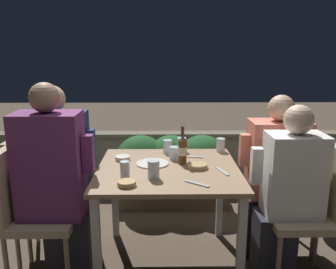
# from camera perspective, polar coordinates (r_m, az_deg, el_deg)

# --- Properties ---
(ground_plane) EXTENTS (16.00, 16.00, 0.00)m
(ground_plane) POSITION_cam_1_polar(r_m,az_deg,el_deg) (2.82, 0.02, -20.00)
(ground_plane) COLOR brown
(parapet_wall) EXTENTS (9.00, 0.18, 0.63)m
(parapet_wall) POSITION_cam_1_polar(r_m,az_deg,el_deg) (4.12, -0.28, -3.89)
(parapet_wall) COLOR gray
(parapet_wall) RESTS_ON ground_plane
(dining_table) EXTENTS (0.98, 0.93, 0.76)m
(dining_table) POSITION_cam_1_polar(r_m,az_deg,el_deg) (2.52, 0.02, -7.36)
(dining_table) COLOR #937556
(dining_table) RESTS_ON ground_plane
(planter_hedge) EXTENTS (1.11, 0.47, 0.73)m
(planter_hedge) POSITION_cam_1_polar(r_m,az_deg,el_deg) (3.58, 0.58, -5.26)
(planter_hedge) COLOR brown
(planter_hedge) RESTS_ON ground_plane
(chair_left_near) EXTENTS (0.45, 0.45, 0.95)m
(chair_left_near) POSITION_cam_1_polar(r_m,az_deg,el_deg) (2.57, -21.69, -10.07)
(chair_left_near) COLOR tan
(chair_left_near) RESTS_ON ground_plane
(person_purple_stripe) EXTENTS (0.49, 0.26, 1.37)m
(person_purple_stripe) POSITION_cam_1_polar(r_m,az_deg,el_deg) (2.47, -17.47, -7.83)
(person_purple_stripe) COLOR #282833
(person_purple_stripe) RESTS_ON ground_plane
(chair_left_far) EXTENTS (0.45, 0.45, 0.95)m
(chair_left_far) POSITION_cam_1_polar(r_m,az_deg,el_deg) (2.84, -20.54, -7.73)
(chair_left_far) COLOR tan
(chair_left_far) RESTS_ON ground_plane
(person_navy_jumper) EXTENTS (0.51, 0.26, 1.32)m
(person_navy_jumper) POSITION_cam_1_polar(r_m,az_deg,el_deg) (2.74, -16.64, -6.18)
(person_navy_jumper) COLOR #282833
(person_navy_jumper) RESTS_ON ground_plane
(chair_right_near) EXTENTS (0.45, 0.45, 0.95)m
(chair_right_near) POSITION_cam_1_polar(r_m,az_deg,el_deg) (2.61, 22.80, -9.80)
(chair_right_near) COLOR tan
(chair_right_near) RESTS_ON ground_plane
(person_white_polo) EXTENTS (0.47, 0.26, 1.22)m
(person_white_polo) POSITION_cam_1_polar(r_m,az_deg,el_deg) (2.52, 18.51, -9.12)
(person_white_polo) COLOR #282833
(person_white_polo) RESTS_ON ground_plane
(chair_right_far) EXTENTS (0.45, 0.45, 0.95)m
(chair_right_far) POSITION_cam_1_polar(r_m,az_deg,el_deg) (2.88, 20.16, -7.35)
(chair_right_far) COLOR tan
(chair_right_far) RESTS_ON ground_plane
(person_coral_top) EXTENTS (0.50, 0.26, 1.24)m
(person_coral_top) POSITION_cam_1_polar(r_m,az_deg,el_deg) (2.80, 16.25, -6.54)
(person_coral_top) COLOR #282833
(person_coral_top) RESTS_ON ground_plane
(beer_bottle) EXTENTS (0.06, 0.06, 0.28)m
(beer_bottle) POSITION_cam_1_polar(r_m,az_deg,el_deg) (2.54, 2.33, -2.41)
(beer_bottle) COLOR brown
(beer_bottle) RESTS_ON dining_table
(plate_0) EXTENTS (0.23, 0.23, 0.01)m
(plate_0) POSITION_cam_1_polar(r_m,az_deg,el_deg) (2.55, -2.53, -4.66)
(plate_0) COLOR silver
(plate_0) RESTS_ON dining_table
(bowl_0) EXTENTS (0.11, 0.11, 0.03)m
(bowl_0) POSITION_cam_1_polar(r_m,az_deg,el_deg) (2.18, -6.64, -7.73)
(bowl_0) COLOR tan
(bowl_0) RESTS_ON dining_table
(bowl_1) EXTENTS (0.14, 0.14, 0.03)m
(bowl_1) POSITION_cam_1_polar(r_m,az_deg,el_deg) (2.48, 4.69, -4.97)
(bowl_1) COLOR tan
(bowl_1) RESTS_ON dining_table
(bowl_2) EXTENTS (0.11, 0.11, 0.03)m
(bowl_2) POSITION_cam_1_polar(r_m,az_deg,el_deg) (2.66, -7.29, -3.72)
(bowl_2) COLOR beige
(bowl_2) RESTS_ON dining_table
(glass_cup_0) EXTENTS (0.07, 0.07, 0.11)m
(glass_cup_0) POSITION_cam_1_polar(r_m,az_deg,el_deg) (2.88, 8.43, -1.67)
(glass_cup_0) COLOR silver
(glass_cup_0) RESTS_ON dining_table
(glass_cup_1) EXTENTS (0.07, 0.07, 0.11)m
(glass_cup_1) POSITION_cam_1_polar(r_m,az_deg,el_deg) (2.85, 2.21, -1.64)
(glass_cup_1) COLOR silver
(glass_cup_1) RESTS_ON dining_table
(glass_cup_2) EXTENTS (0.07, 0.07, 0.10)m
(glass_cup_2) POSITION_cam_1_polar(r_m,az_deg,el_deg) (2.65, 1.02, -3.00)
(glass_cup_2) COLOR silver
(glass_cup_2) RESTS_ON dining_table
(glass_cup_3) EXTENTS (0.08, 0.08, 0.12)m
(glass_cup_3) POSITION_cam_1_polar(r_m,az_deg,el_deg) (2.26, -2.33, -5.65)
(glass_cup_3) COLOR silver
(glass_cup_3) RESTS_ON dining_table
(glass_cup_4) EXTENTS (0.06, 0.06, 0.11)m
(glass_cup_4) POSITION_cam_1_polar(r_m,az_deg,el_deg) (2.30, -6.93, -5.59)
(glass_cup_4) COLOR silver
(glass_cup_4) RESTS_ON dining_table
(glass_cup_5) EXTENTS (0.07, 0.07, 0.11)m
(glass_cup_5) POSITION_cam_1_polar(r_m,az_deg,el_deg) (2.80, -0.07, -1.96)
(glass_cup_5) COLOR silver
(glass_cup_5) RESTS_ON dining_table
(fork_0) EXTENTS (0.15, 0.12, 0.01)m
(fork_0) POSITION_cam_1_polar(r_m,az_deg,el_deg) (2.20, 4.68, -7.88)
(fork_0) COLOR silver
(fork_0) RESTS_ON dining_table
(fork_1) EXTENTS (0.17, 0.05, 0.01)m
(fork_1) POSITION_cam_1_polar(r_m,az_deg,el_deg) (2.71, 3.83, -3.62)
(fork_1) COLOR silver
(fork_1) RESTS_ON dining_table
(fork_2) EXTENTS (0.07, 0.17, 0.01)m
(fork_2) POSITION_cam_1_polar(r_m,az_deg,el_deg) (2.43, 8.68, -5.85)
(fork_2) COLOR silver
(fork_2) RESTS_ON dining_table
(potted_plant) EXTENTS (0.40, 0.40, 0.83)m
(potted_plant) POSITION_cam_1_polar(r_m,az_deg,el_deg) (3.50, 22.81, -4.98)
(potted_plant) COLOR #B2A899
(potted_plant) RESTS_ON ground_plane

